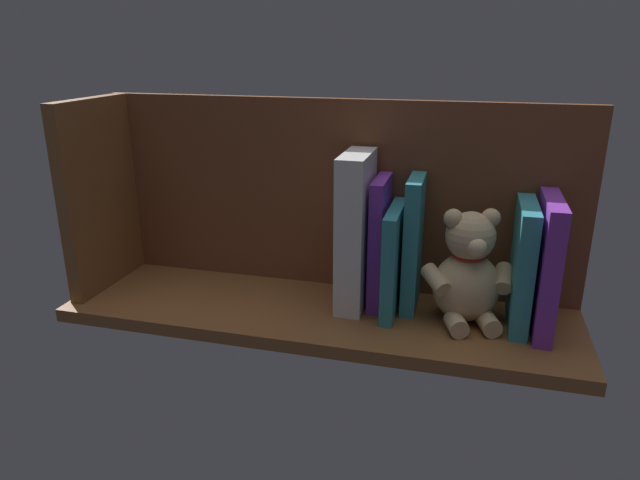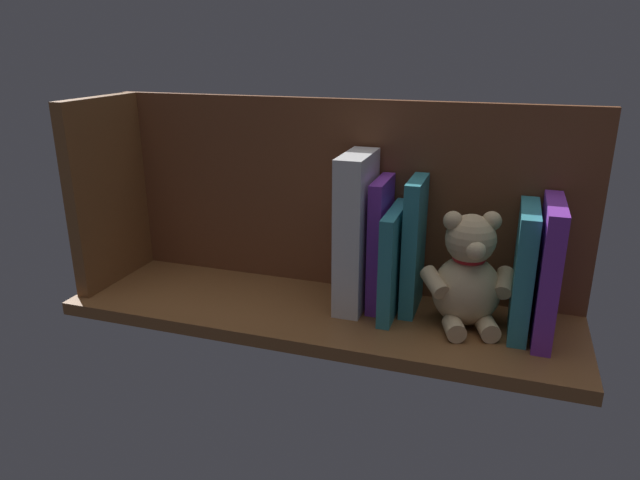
{
  "view_description": "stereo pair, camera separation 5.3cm",
  "coord_description": "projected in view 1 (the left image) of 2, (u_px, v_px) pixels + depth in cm",
  "views": [
    {
      "loc": [
        -23.19,
        86.84,
        43.19
      ],
      "look_at": [
        0.0,
        0.0,
        12.09
      ],
      "focal_mm": 32.32,
      "sensor_mm": 36.0,
      "label": 1
    },
    {
      "loc": [
        -28.31,
        85.3,
        43.19
      ],
      "look_at": [
        0.0,
        0.0,
        12.09
      ],
      "focal_mm": 32.32,
      "sensor_mm": 36.0,
      "label": 2
    }
  ],
  "objects": [
    {
      "name": "book_0",
      "position": [
        546.0,
        265.0,
        0.89
      ],
      "size": [
        2.77,
        15.42,
        21.11
      ],
      "primitive_type": "cube",
      "color": "purple",
      "rests_on": "ground_plane"
    },
    {
      "name": "shelf_back_panel",
      "position": [
        335.0,
        195.0,
        1.03
      ],
      "size": [
        86.33,
        1.5,
        34.02
      ],
      "primitive_type": "cube",
      "color": "brown",
      "rests_on": "ground_plane"
    },
    {
      "name": "book_1",
      "position": [
        522.0,
        265.0,
        0.9
      ],
      "size": [
        2.78,
        14.09,
        19.86
      ],
      "primitive_type": "cube",
      "color": "teal",
      "rests_on": "ground_plane"
    },
    {
      "name": "shelf_side_divider",
      "position": [
        99.0,
        195.0,
        1.04
      ],
      "size": [
        2.4,
        19.85,
        34.02
      ],
      "primitive_type": "cube",
      "color": "brown",
      "rests_on": "ground_plane"
    },
    {
      "name": "dictionary_thick_white",
      "position": [
        355.0,
        231.0,
        0.96
      ],
      "size": [
        4.51,
        12.87,
        26.27
      ],
      "primitive_type": "cube",
      "color": "white",
      "rests_on": "ground_plane"
    },
    {
      "name": "book_3",
      "position": [
        394.0,
        260.0,
        0.95
      ],
      "size": [
        2.15,
        14.5,
        17.83
      ],
      "primitive_type": "cube",
      "color": "teal",
      "rests_on": "ground_plane"
    },
    {
      "name": "ground_plane",
      "position": [
        320.0,
        312.0,
        0.99
      ],
      "size": [
        86.33,
        25.85,
        2.2
      ],
      "primitive_type": "cube",
      "color": "brown"
    },
    {
      "name": "book_4",
      "position": [
        379.0,
        243.0,
        0.97
      ],
      "size": [
        2.15,
        10.73,
        22.13
      ],
      "primitive_type": "cube",
      "color": "purple",
      "rests_on": "ground_plane"
    },
    {
      "name": "book_2",
      "position": [
        413.0,
        244.0,
        0.96
      ],
      "size": [
        2.42,
        10.35,
        22.53
      ],
      "primitive_type": "cube",
      "color": "teal",
      "rests_on": "ground_plane"
    },
    {
      "name": "teddy_bear",
      "position": [
        468.0,
        273.0,
        0.92
      ],
      "size": [
        14.54,
        14.11,
        18.76
      ],
      "rotation": [
        0.0,
        0.0,
        0.3
      ],
      "color": "#D1B284",
      "rests_on": "ground_plane"
    }
  ]
}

